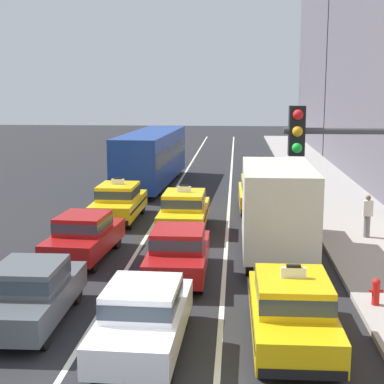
{
  "coord_description": "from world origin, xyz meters",
  "views": [
    {
      "loc": [
        1.93,
        -9.97,
        5.86
      ],
      "look_at": [
        0.0,
        15.21,
        1.3
      ],
      "focal_mm": 54.39,
      "sensor_mm": 36.0,
      "label": 1
    }
  ],
  "objects_px": {
    "bus_left_fourth": "(152,155)",
    "sedan_center_second": "(178,251)",
    "sedan_center_nearest": "(143,315)",
    "taxi_right_third": "(258,193)",
    "taxi_left_third": "(119,201)",
    "pedestrian_near_crosswalk": "(367,216)",
    "fire_hydrant": "(376,290)",
    "taxi_right_nearest": "(292,309)",
    "sedan_left_nearest": "(31,291)",
    "taxi_center_third": "(184,210)",
    "sedan_left_second": "(84,235)",
    "box_truck_right_second": "(276,205)"
  },
  "relations": [
    {
      "from": "sedan_left_nearest",
      "to": "box_truck_right_second",
      "type": "distance_m",
      "value": 9.32
    },
    {
      "from": "taxi_left_third",
      "to": "taxi_right_third",
      "type": "height_order",
      "value": "same"
    },
    {
      "from": "bus_left_fourth",
      "to": "sedan_left_nearest",
      "type": "bearing_deg",
      "value": -89.93
    },
    {
      "from": "sedan_left_second",
      "to": "sedan_center_second",
      "type": "xyz_separation_m",
      "value": [
        3.45,
        -1.77,
        0.0
      ]
    },
    {
      "from": "sedan_left_second",
      "to": "taxi_center_third",
      "type": "bearing_deg",
      "value": 53.23
    },
    {
      "from": "taxi_left_third",
      "to": "sedan_center_nearest",
      "type": "distance_m",
      "value": 13.17
    },
    {
      "from": "bus_left_fourth",
      "to": "fire_hydrant",
      "type": "bearing_deg",
      "value": -65.72
    },
    {
      "from": "sedan_center_nearest",
      "to": "taxi_right_nearest",
      "type": "height_order",
      "value": "taxi_right_nearest"
    },
    {
      "from": "sedan_left_nearest",
      "to": "sedan_center_nearest",
      "type": "height_order",
      "value": "same"
    },
    {
      "from": "taxi_right_third",
      "to": "sedan_center_second",
      "type": "bearing_deg",
      "value": -105.4
    },
    {
      "from": "sedan_left_second",
      "to": "fire_hydrant",
      "type": "height_order",
      "value": "sedan_left_second"
    },
    {
      "from": "sedan_left_second",
      "to": "pedestrian_near_crosswalk",
      "type": "relative_size",
      "value": 2.67
    },
    {
      "from": "sedan_left_second",
      "to": "sedan_center_nearest",
      "type": "xyz_separation_m",
      "value": [
        3.18,
        -6.95,
        0.0
      ]
    },
    {
      "from": "sedan_center_second",
      "to": "taxi_center_third",
      "type": "height_order",
      "value": "taxi_center_third"
    },
    {
      "from": "taxi_center_third",
      "to": "taxi_right_nearest",
      "type": "height_order",
      "value": "same"
    },
    {
      "from": "sedan_left_nearest",
      "to": "taxi_right_nearest",
      "type": "xyz_separation_m",
      "value": [
        6.37,
        -0.76,
        0.03
      ]
    },
    {
      "from": "taxi_left_third",
      "to": "pedestrian_near_crosswalk",
      "type": "xyz_separation_m",
      "value": [
        10.23,
        -2.68,
        0.11
      ]
    },
    {
      "from": "sedan_left_nearest",
      "to": "sedan_center_second",
      "type": "xyz_separation_m",
      "value": [
        3.31,
        3.89,
        0.0
      ]
    },
    {
      "from": "bus_left_fourth",
      "to": "sedan_center_second",
      "type": "relative_size",
      "value": 2.62
    },
    {
      "from": "sedan_left_nearest",
      "to": "pedestrian_near_crosswalk",
      "type": "distance_m",
      "value": 13.42
    },
    {
      "from": "taxi_right_nearest",
      "to": "taxi_right_third",
      "type": "relative_size",
      "value": 1.0
    },
    {
      "from": "fire_hydrant",
      "to": "taxi_right_nearest",
      "type": "bearing_deg",
      "value": -136.12
    },
    {
      "from": "taxi_center_third",
      "to": "fire_hydrant",
      "type": "xyz_separation_m",
      "value": [
        5.85,
        -8.21,
        -0.33
      ]
    },
    {
      "from": "sedan_center_nearest",
      "to": "taxi_right_third",
      "type": "bearing_deg",
      "value": 78.67
    },
    {
      "from": "bus_left_fourth",
      "to": "fire_hydrant",
      "type": "height_order",
      "value": "bus_left_fourth"
    },
    {
      "from": "sedan_left_second",
      "to": "taxi_right_third",
      "type": "distance_m",
      "value": 10.56
    },
    {
      "from": "taxi_right_nearest",
      "to": "sedan_center_nearest",
      "type": "bearing_deg",
      "value": -170.86
    },
    {
      "from": "box_truck_right_second",
      "to": "taxi_left_third",
      "type": "bearing_deg",
      "value": 143.66
    },
    {
      "from": "taxi_right_third",
      "to": "taxi_right_nearest",
      "type": "bearing_deg",
      "value": -89.11
    },
    {
      "from": "taxi_left_third",
      "to": "taxi_right_nearest",
      "type": "height_order",
      "value": "same"
    },
    {
      "from": "sedan_left_nearest",
      "to": "sedan_center_second",
      "type": "bearing_deg",
      "value": 49.64
    },
    {
      "from": "box_truck_right_second",
      "to": "pedestrian_near_crosswalk",
      "type": "relative_size",
      "value": 4.23
    },
    {
      "from": "sedan_center_second",
      "to": "fire_hydrant",
      "type": "bearing_deg",
      "value": -22.71
    },
    {
      "from": "taxi_center_third",
      "to": "sedan_center_second",
      "type": "bearing_deg",
      "value": -86.63
    },
    {
      "from": "taxi_right_nearest",
      "to": "fire_hydrant",
      "type": "relative_size",
      "value": 6.27
    },
    {
      "from": "sedan_left_nearest",
      "to": "taxi_right_third",
      "type": "bearing_deg",
      "value": 66.57
    },
    {
      "from": "bus_left_fourth",
      "to": "sedan_center_nearest",
      "type": "bearing_deg",
      "value": -82.23
    },
    {
      "from": "taxi_left_third",
      "to": "sedan_center_second",
      "type": "distance_m",
      "value": 8.34
    },
    {
      "from": "sedan_center_nearest",
      "to": "fire_hydrant",
      "type": "relative_size",
      "value": 5.95
    },
    {
      "from": "sedan_center_nearest",
      "to": "box_truck_right_second",
      "type": "bearing_deg",
      "value": 66.74
    },
    {
      "from": "taxi_left_third",
      "to": "fire_hydrant",
      "type": "distance_m",
      "value": 13.33
    },
    {
      "from": "bus_left_fourth",
      "to": "taxi_right_third",
      "type": "xyz_separation_m",
      "value": [
        6.16,
        -7.01,
        -0.94
      ]
    },
    {
      "from": "sedan_center_second",
      "to": "taxi_left_third",
      "type": "bearing_deg",
      "value": 114.22
    },
    {
      "from": "taxi_left_third",
      "to": "taxi_right_nearest",
      "type": "xyz_separation_m",
      "value": [
        6.48,
        -12.25,
        0.0
      ]
    },
    {
      "from": "taxi_right_nearest",
      "to": "pedestrian_near_crosswalk",
      "type": "relative_size",
      "value": 2.78
    },
    {
      "from": "sedan_center_nearest",
      "to": "taxi_right_third",
      "type": "height_order",
      "value": "taxi_right_third"
    },
    {
      "from": "taxi_left_third",
      "to": "sedan_center_nearest",
      "type": "relative_size",
      "value": 1.05
    },
    {
      "from": "taxi_right_nearest",
      "to": "fire_hydrant",
      "type": "distance_m",
      "value": 3.4
    },
    {
      "from": "pedestrian_near_crosswalk",
      "to": "sedan_center_second",
      "type": "bearing_deg",
      "value": -144.13
    },
    {
      "from": "sedan_left_nearest",
      "to": "fire_hydrant",
      "type": "distance_m",
      "value": 8.95
    }
  ]
}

